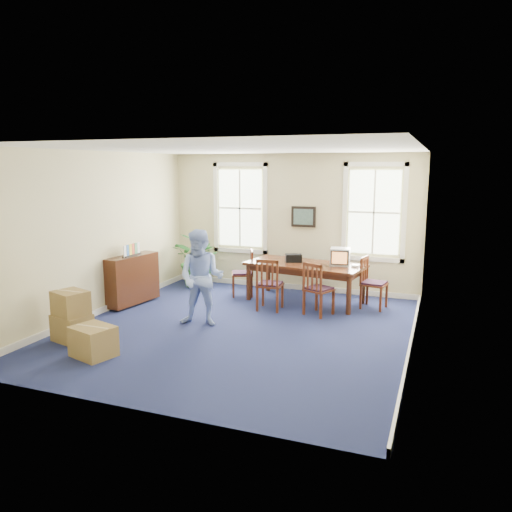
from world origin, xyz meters
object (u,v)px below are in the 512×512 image
(credenza, at_px, (132,281))
(potted_plant, at_px, (199,260))
(man, at_px, (201,278))
(crt_tv, at_px, (340,257))
(chair_near_left, at_px, (270,284))
(conference_table, at_px, (305,282))
(cardboard_boxes, at_px, (87,314))

(credenza, distance_m, potted_plant, 2.03)
(man, relative_size, potted_plant, 1.34)
(crt_tv, bearing_deg, potted_plant, 166.45)
(chair_near_left, distance_m, potted_plant, 2.61)
(crt_tv, height_order, man, man)
(chair_near_left, relative_size, man, 0.61)
(chair_near_left, distance_m, credenza, 2.94)
(chair_near_left, height_order, man, man)
(man, bearing_deg, credenza, 151.13)
(credenza, bearing_deg, crt_tv, 29.15)
(conference_table, height_order, chair_near_left, chair_near_left)
(conference_table, distance_m, credenza, 3.69)
(conference_table, bearing_deg, credenza, -147.48)
(conference_table, distance_m, crt_tv, 0.95)
(conference_table, bearing_deg, man, -112.74)
(man, xyz_separation_m, cardboard_boxes, (-1.44, -1.42, -0.44))
(crt_tv, bearing_deg, conference_table, 176.91)
(conference_table, distance_m, cardboard_boxes, 4.61)
(crt_tv, relative_size, credenza, 0.34)
(cardboard_boxes, bearing_deg, potted_plant, 89.64)
(chair_near_left, bearing_deg, potted_plant, -33.03)
(chair_near_left, bearing_deg, crt_tv, -147.57)
(man, height_order, cardboard_boxes, man)
(crt_tv, xyz_separation_m, man, (-2.09, -2.30, -0.14))
(man, xyz_separation_m, credenza, (-2.01, 0.74, -0.38))
(cardboard_boxes, bearing_deg, man, 44.59)
(man, relative_size, credenza, 1.37)
(chair_near_left, distance_m, man, 1.67)
(conference_table, xyz_separation_m, credenza, (-3.37, -1.50, 0.09))
(potted_plant, relative_size, cardboard_boxes, 0.84)
(cardboard_boxes, bearing_deg, crt_tv, 46.45)
(man, height_order, potted_plant, man)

